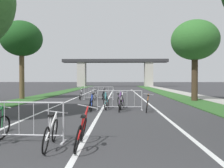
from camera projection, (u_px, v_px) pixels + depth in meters
name	position (u px, v px, depth m)	size (l,w,h in m)	color
grass_verge_left	(58.00, 93.00, 27.55)	(2.13, 62.95, 0.05)	#2D5B26
grass_verge_right	(165.00, 93.00, 27.16)	(2.13, 62.95, 0.05)	#2D5B26
sidewalk_path_right	(182.00, 93.00, 27.10)	(1.82, 62.95, 0.08)	#9E9B93
lane_stripe_center	(108.00, 98.00, 19.81)	(0.14, 36.42, 0.01)	silver
lane_stripe_right_lane	(142.00, 99.00, 19.73)	(0.14, 36.42, 0.01)	silver
lane_stripe_left_lane	(74.00, 98.00, 19.90)	(0.14, 36.42, 0.01)	silver
overpass_bridge	(115.00, 68.00, 53.52)	(24.11, 2.93, 6.28)	#2D2D30
tree_left_pine_far	(22.00, 39.00, 18.89)	(3.36, 3.36, 6.40)	brown
tree_right_oak_near	(195.00, 41.00, 17.28)	(3.50, 3.50, 6.06)	#3D2D1E
crowd_barrier_nearest	(19.00, 122.00, 6.02)	(2.43, 0.53, 1.05)	#ADADB2
crowd_barrier_second	(120.00, 100.00, 12.29)	(2.42, 0.49, 1.05)	#ADADB2
crowd_barrier_third	(99.00, 93.00, 18.69)	(2.42, 0.52, 1.05)	#ADADB2
bicycle_silver_0	(96.00, 96.00, 18.35)	(0.56, 1.56, 0.87)	black
bicycle_white_1	(121.00, 104.00, 11.88)	(0.47, 1.61, 1.00)	black
bicycle_teal_2	(106.00, 102.00, 12.73)	(0.45, 1.67, 0.95)	black
bicycle_black_5	(103.00, 96.00, 18.08)	(0.48, 1.60, 0.93)	black
bicycle_orange_6	(147.00, 104.00, 11.79)	(0.56, 1.65, 0.89)	black
bicycle_red_7	(81.00, 132.00, 5.55)	(0.54, 1.67, 0.99)	black
bicycle_blue_8	(91.00, 104.00, 11.95)	(0.52, 1.63, 0.92)	black
bicycle_purple_9	(121.00, 102.00, 12.80)	(0.53, 1.72, 1.00)	black
bicycle_silver_10	(81.00, 95.00, 18.38)	(0.57, 1.74, 0.99)	black
bicycle_white_11	(51.00, 133.00, 5.53)	(0.56, 1.62, 0.84)	black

